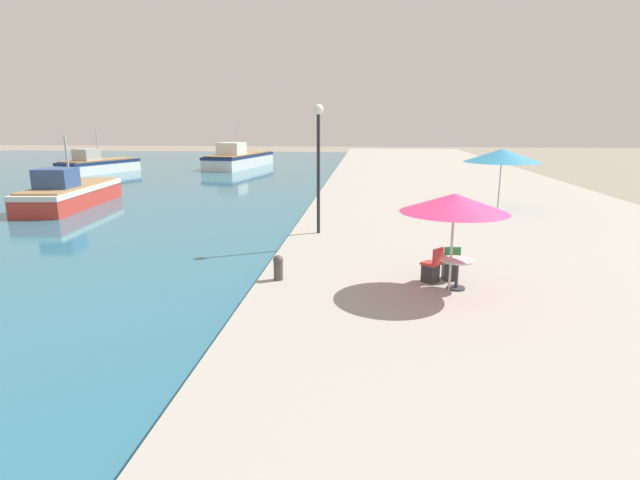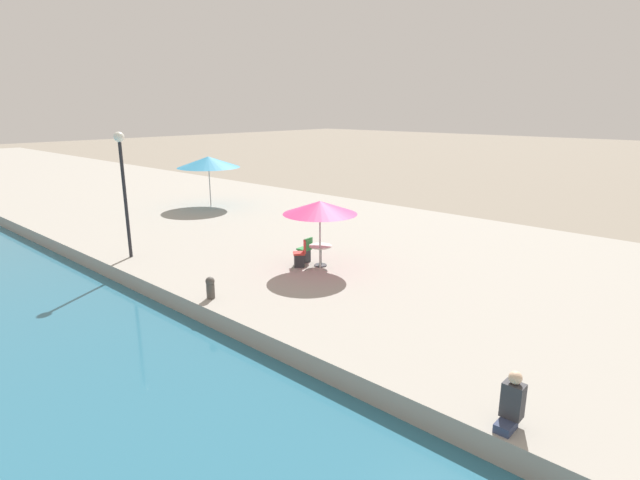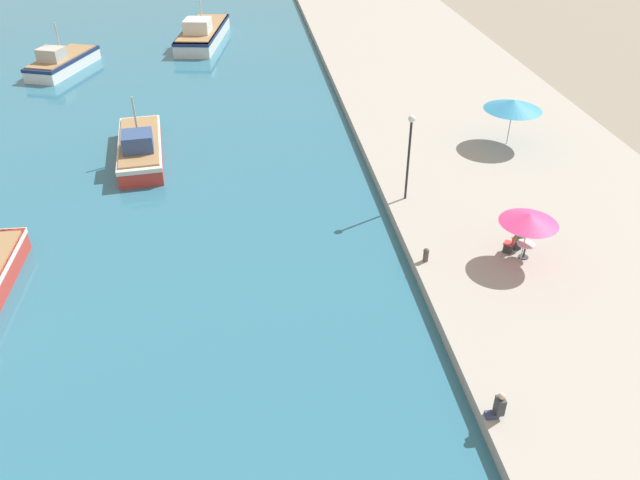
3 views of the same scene
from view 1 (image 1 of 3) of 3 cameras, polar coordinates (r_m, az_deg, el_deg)
The scene contains 11 objects.
quay_promenade at distance 33.13m, azimuth 14.57°, elevation 5.56°, with size 16.00×90.00×0.57m.
fishing_boat_mid at distance 30.25m, azimuth -26.68°, elevation 4.84°, with size 3.28×8.10×3.82m.
fishing_boat_far at distance 49.64m, azimuth -24.00°, elevation 7.90°, with size 4.97×7.80×3.85m.
fishing_boat_distant at distance 51.86m, azimuth -9.23°, elevation 9.18°, with size 5.00×11.13×4.45m.
cafe_umbrella_pink at distance 11.95m, azimuth 15.10°, elevation 4.10°, with size 2.52×2.52×2.35m.
cafe_umbrella_white at distance 24.40m, azimuth 20.08°, elevation 9.06°, with size 3.41×3.41×2.77m.
cafe_table at distance 12.46m, azimuth 15.40°, elevation -3.07°, with size 0.80×0.80×0.74m.
cafe_chair_left at distance 12.89m, azimuth 12.61°, elevation -3.33°, with size 0.59×0.58×0.91m.
cafe_chair_right at distance 13.20m, azimuth 14.63°, elevation -3.06°, with size 0.43×0.45×0.91m.
mooring_bollard at distance 12.80m, azimuth -4.79°, elevation -3.05°, with size 0.26×0.26×0.65m.
lamppost at distance 17.83m, azimuth -0.19°, elevation 10.58°, with size 0.36×0.36×4.56m.
Camera 1 is at (2.76, 4.56, 4.52)m, focal length 28.00 mm.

